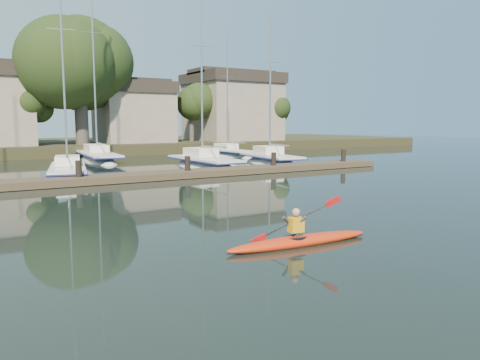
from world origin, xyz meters
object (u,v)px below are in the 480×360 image
sailboat_3 (204,170)px  sailboat_6 (98,163)px  dock (137,177)px  sailboat_7 (229,158)px  kayak (299,239)px  sailboat_2 (68,179)px  sailboat_4 (271,167)px

sailboat_3 → sailboat_6: size_ratio=0.82×
dock → sailboat_7: bearing=44.5°
sailboat_3 → sailboat_6: 10.46m
kayak → sailboat_3: size_ratio=0.30×
sailboat_2 → sailboat_3: size_ratio=1.00×
sailboat_2 → sailboat_6: sailboat_6 is taller
dock → sailboat_2: size_ratio=2.38×
sailboat_2 → sailboat_7: (15.95, 9.05, -0.01)m
kayak → sailboat_4: (12.76, 19.41, -0.38)m
sailboat_3 → sailboat_4: size_ratio=1.09×
sailboat_2 → sailboat_7: sailboat_2 is taller
sailboat_4 → sailboat_6: (-10.36, 9.42, 0.01)m
kayak → sailboat_6: bearing=89.0°
sailboat_4 → sailboat_7: sailboat_4 is taller
sailboat_2 → sailboat_7: size_ratio=1.14×
kayak → sailboat_2: bearing=99.5°
kayak → dock: kayak is taller
dock → sailboat_2: bearing=125.3°
sailboat_7 → dock: bearing=-138.7°
sailboat_7 → kayak: bearing=-119.8°
sailboat_2 → sailboat_3: bearing=15.8°
sailboat_4 → sailboat_6: bearing=144.6°
sailboat_4 → dock: bearing=-152.8°
sailboat_6 → sailboat_2: bearing=-109.3°
dock → sailboat_3: 7.84m
kayak → sailboat_3: 20.86m
sailboat_4 → sailboat_7: bearing=88.3°
sailboat_6 → sailboat_7: size_ratio=1.38×
kayak → sailboat_4: size_ratio=0.33×
sailboat_2 → sailboat_6: size_ratio=0.82×
sailboat_4 → sailboat_2: bearing=-171.2°
sailboat_4 → sailboat_7: 8.65m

